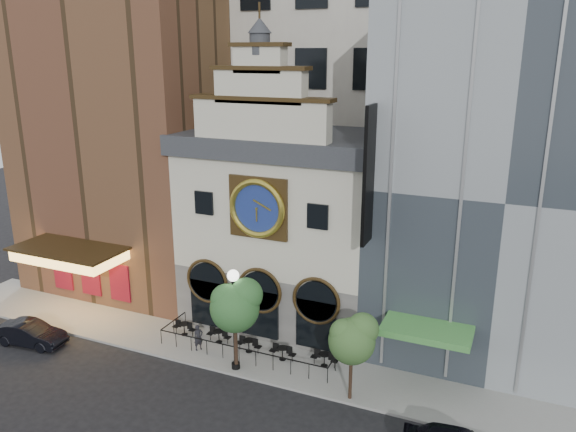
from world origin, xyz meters
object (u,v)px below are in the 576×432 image
at_px(bistro_4, 324,359).
at_px(car_left, 30,334).
at_px(bistro_0, 184,328).
at_px(bistro_1, 219,335).
at_px(pedestrian, 198,337).
at_px(bistro_2, 249,345).
at_px(lamppost, 234,309).
at_px(tree_right, 353,337).
at_px(bistro_3, 283,352).
at_px(tree_left, 236,304).

distance_m(bistro_4, car_left, 17.80).
relative_size(bistro_0, bistro_1, 1.00).
bearing_deg(bistro_0, pedestrian, -33.64).
bearing_deg(bistro_2, lamppost, -85.46).
height_order(bistro_1, tree_right, tree_right).
bearing_deg(lamppost, bistro_2, 84.12).
bearing_deg(bistro_3, lamppost, -137.37).
distance_m(bistro_2, lamppost, 3.68).
bearing_deg(bistro_3, bistro_0, 177.85).
bearing_deg(lamppost, tree_right, -11.63).
xyz_separation_m(bistro_1, lamppost, (2.32, -2.15, 3.16)).
bearing_deg(lamppost, bistro_3, 32.21).
bearing_deg(pedestrian, tree_left, -76.14).
xyz_separation_m(bistro_3, car_left, (-14.80, -4.23, 0.11)).
distance_m(pedestrian, tree_left, 4.51).
distance_m(bistro_2, pedestrian, 3.00).
relative_size(car_left, lamppost, 0.75).
xyz_separation_m(bistro_4, tree_right, (2.27, -2.31, 2.95)).
bearing_deg(bistro_4, lamppost, -153.98).
bearing_deg(car_left, tree_left, -86.31).
relative_size(bistro_2, bistro_4, 1.00).
xyz_separation_m(bistro_0, car_left, (-8.00, -4.49, 0.11)).
height_order(bistro_4, car_left, car_left).
bearing_deg(tree_right, bistro_2, 163.63).
height_order(bistro_1, lamppost, lamppost).
height_order(bistro_1, tree_left, tree_left).
distance_m(bistro_1, bistro_3, 4.35).
height_order(tree_left, tree_right, tree_left).
bearing_deg(bistro_2, bistro_4, 3.68).
relative_size(bistro_0, bistro_3, 1.00).
bearing_deg(bistro_1, bistro_2, -7.27).
bearing_deg(bistro_4, tree_right, -45.52).
bearing_deg(tree_right, bistro_0, 168.88).
bearing_deg(bistro_1, lamppost, -42.77).
bearing_deg(bistro_1, bistro_3, -3.82).
distance_m(bistro_4, tree_left, 5.96).
bearing_deg(lamppost, bistro_1, 126.82).
relative_size(car_left, pedestrian, 2.78).
height_order(bistro_0, tree_right, tree_right).
height_order(lamppost, tree_left, lamppost).
bearing_deg(bistro_2, car_left, -161.42).
xyz_separation_m(bistro_0, tree_right, (11.48, -2.26, 2.95)).
xyz_separation_m(bistro_4, pedestrian, (-7.42, -1.25, 0.33)).
bearing_deg(tree_right, lamppost, 178.78).
distance_m(bistro_3, tree_left, 4.38).
bearing_deg(car_left, bistro_1, -73.23).
bearing_deg(bistro_1, tree_right, -14.24).
relative_size(bistro_2, tree_right, 0.34).
xyz_separation_m(car_left, tree_right, (19.48, 2.23, 2.84)).
bearing_deg(bistro_2, pedestrian, -161.31).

